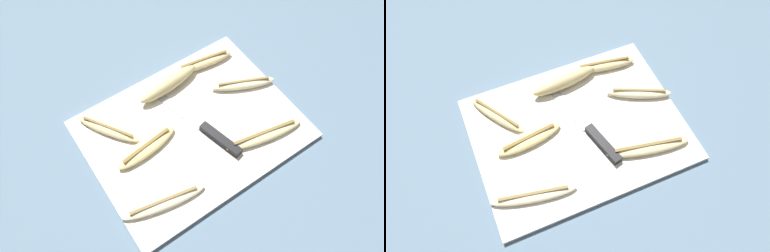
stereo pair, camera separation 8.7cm
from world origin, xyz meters
The scene contains 10 objects.
ground_plane centered at (0.00, 0.00, 0.00)m, with size 4.00×4.00×0.00m, color slate.
cutting_board centered at (0.00, 0.00, 0.01)m, with size 0.48×0.37×0.01m.
knife centered at (0.03, -0.04, 0.02)m, with size 0.08×0.26×0.02m.
banana_soft_right centered at (0.12, -0.11, 0.02)m, with size 0.20×0.08×0.02m.
banana_mellow_near centered at (0.13, 0.14, 0.02)m, with size 0.16×0.06×0.02m.
banana_ripe_center centered at (-0.16, 0.10, 0.02)m, with size 0.11×0.15×0.02m.
banana_spotted_left centered at (0.02, 0.13, 0.03)m, with size 0.17×0.05×0.04m.
banana_bright_far centered at (-0.15, -0.12, 0.02)m, with size 0.19×0.07×0.02m.
banana_golden_short centered at (-0.12, 0.01, 0.02)m, with size 0.16×0.06×0.02m.
banana_pale_long centered at (0.17, 0.03, 0.02)m, with size 0.16×0.10×0.02m.
Camera 1 is at (-0.25, -0.36, 0.78)m, focal length 35.00 mm.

